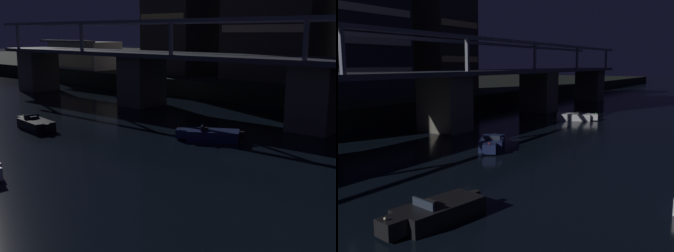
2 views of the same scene
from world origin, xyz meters
The scene contains 4 objects.
river_bridge centered at (0.00, 32.46, 4.05)m, with size 87.45×6.40×9.38m.
waterfront_pavilion centered at (-45.36, 44.37, 4.44)m, with size 12.40×7.40×4.70m.
speedboat_near_right centered at (-18.39, 17.28, 0.41)m, with size 5.23×2.39×1.16m.
speedboat_mid_center centered at (-4.56, 23.71, 0.41)m, with size 4.88×3.55×1.16m.
Camera 1 is at (14.96, -3.74, 8.11)m, focal length 48.09 mm.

